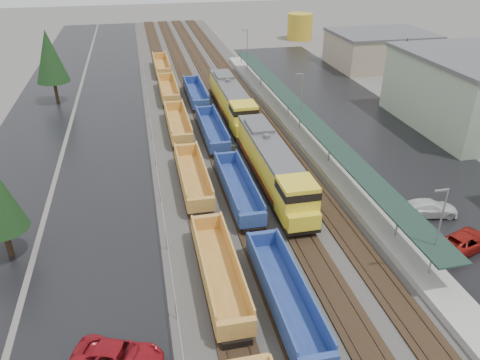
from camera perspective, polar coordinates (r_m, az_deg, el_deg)
The scene contains 17 objects.
ballast_strip at distance 69.03m, azimuth -3.05°, elevation 8.18°, with size 20.00×160.00×0.08m, color #302D2B.
trackbed at distance 68.99m, azimuth -3.06°, elevation 8.27°, with size 14.60×160.00×0.22m.
west_parking_lot at distance 68.42m, azimuth -15.62°, elevation 6.95°, with size 10.00×160.00×0.02m, color black.
west_road at distance 69.81m, azimuth -23.84°, elevation 5.98°, with size 9.00×160.00×0.02m, color black.
east_commuter_lot at distance 65.88m, azimuth 15.10°, elevation 6.20°, with size 16.00×100.00×0.02m, color black.
station_platform at distance 61.96m, azimuth 7.26°, elevation 6.30°, with size 3.00×80.00×8.00m.
chainlink_fence at distance 66.26m, azimuth -11.06°, elevation 8.27°, with size 0.08×160.04×2.02m.
tree_west_far at distance 76.93m, azimuth -22.22°, elevation 13.79°, with size 4.84×4.84×11.00m.
tree_east at distance 74.95m, azimuth 19.33°, elevation 13.43°, with size 4.40×4.40×10.00m.
locomotive_lead at distance 47.27m, azimuth 4.10°, elevation 1.65°, with size 3.15×20.78×4.70m.
locomotive_trail at distance 66.16m, azimuth -0.99°, elevation 9.57°, with size 3.15×20.78×4.70m.
well_string_yellow at distance 48.16m, azimuth -5.78°, elevation 0.30°, with size 2.61×105.37×2.31m.
well_string_blue at distance 39.45m, azimuth 2.08°, elevation -6.45°, with size 2.51×91.50×2.22m.
storage_tank at distance 120.29m, azimuth 7.31°, elevation 18.06°, with size 6.07×6.07×6.07m, color gold.
parked_car_west_c at distance 31.04m, azimuth -14.62°, elevation -20.16°, with size 5.50×2.54×1.53m, color maroon.
parked_car_east_b at distance 43.23m, azimuth 25.67°, elevation -6.78°, with size 5.47×2.52×1.52m, color maroon.
parked_car_east_c at distance 46.86m, azimuth 22.06°, elevation -3.20°, with size 5.25×2.14×1.52m, color silver.
Camera 1 is at (-10.37, -4.10, 23.46)m, focal length 35.00 mm.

